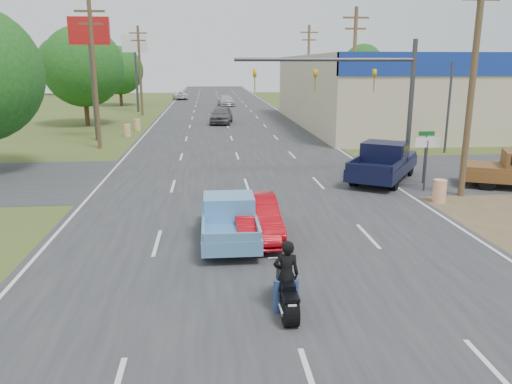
{
  "coord_description": "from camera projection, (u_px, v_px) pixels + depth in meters",
  "views": [
    {
      "loc": [
        -1.8,
        -7.87,
        5.77
      ],
      "look_at": [
        -0.15,
        9.49,
        1.3
      ],
      "focal_mm": 35.0,
      "sensor_mm": 36.0,
      "label": 1
    }
  ],
  "objects": [
    {
      "name": "barrel_1",
      "position": [
        382.0,
        156.0,
        29.6
      ],
      "size": [
        0.56,
        0.56,
        1.0
      ],
      "primitive_type": "cylinder",
      "color": "orange",
      "rests_on": "ground"
    },
    {
      "name": "motorcycle",
      "position": [
        286.0,
        294.0,
        11.8
      ],
      "size": [
        0.68,
        2.21,
        1.12
      ],
      "rotation": [
        0.0,
        0.0,
        0.01
      ],
      "color": "black",
      "rests_on": "ground"
    },
    {
      "name": "lane_sign",
      "position": [
        427.0,
        151.0,
        22.97
      ],
      "size": [
        1.2,
        0.08,
        2.52
      ],
      "color": "#3F3F44",
      "rests_on": "ground"
    },
    {
      "name": "distant_car_white",
      "position": [
        180.0,
        95.0,
        84.24
      ],
      "size": [
        2.95,
        5.15,
        1.35
      ],
      "primitive_type": "imported",
      "rotation": [
        0.0,
        0.0,
        3.29
      ],
      "color": "silver",
      "rests_on": "ground"
    },
    {
      "name": "utility_pole_5",
      "position": [
        94.0,
        71.0,
        34.0
      ],
      "size": [
        2.0,
        0.28,
        10.0
      ],
      "color": "#4C3823",
      "rests_on": "ground"
    },
    {
      "name": "navy_pickup",
      "position": [
        384.0,
        161.0,
        25.41
      ],
      "size": [
        5.13,
        6.18,
        1.96
      ],
      "rotation": [
        0.0,
        0.0,
        -0.58
      ],
      "color": "black",
      "rests_on": "ground"
    },
    {
      "name": "street_name_sign",
      "position": [
        425.0,
        152.0,
        24.54
      ],
      "size": [
        0.8,
        0.08,
        2.61
      ],
      "color": "#3F3F44",
      "rests_on": "ground"
    },
    {
      "name": "utility_pole_6",
      "position": [
        140.0,
        68.0,
        57.15
      ],
      "size": [
        2.0,
        0.28,
        10.0
      ],
      "color": "#4C3823",
      "rests_on": "ground"
    },
    {
      "name": "main_road",
      "position": [
        228.0,
        126.0,
        47.76
      ],
      "size": [
        15.0,
        180.0,
        0.02
      ],
      "primitive_type": "cube",
      "color": "#2D2D30",
      "rests_on": "ground"
    },
    {
      "name": "barrel_0",
      "position": [
        439.0,
        191.0,
        21.37
      ],
      "size": [
        0.56,
        0.56,
        1.0
      ],
      "primitive_type": "cylinder",
      "color": "orange",
      "rests_on": "ground"
    },
    {
      "name": "red_convertible",
      "position": [
        254.0,
        217.0,
        17.03
      ],
      "size": [
        1.66,
        4.35,
        1.41
      ],
      "primitive_type": "imported",
      "rotation": [
        0.0,
        0.0,
        0.04
      ],
      "color": "#A80710",
      "rests_on": "ground"
    },
    {
      "name": "pole_sign_left_far",
      "position": [
        135.0,
        52.0,
        60.45
      ],
      "size": [
        3.0,
        0.35,
        9.2
      ],
      "color": "#3F3F44",
      "rests_on": "ground"
    },
    {
      "name": "pole_sign_left_near",
      "position": [
        90.0,
        45.0,
        37.31
      ],
      "size": [
        3.0,
        0.35,
        9.2
      ],
      "color": "#3F3F44",
      "rests_on": "ground"
    },
    {
      "name": "barrel_2",
      "position": [
        127.0,
        130.0,
        41.08
      ],
      "size": [
        0.56,
        0.56,
        1.0
      ],
      "primitive_type": "cylinder",
      "color": "orange",
      "rests_on": "ground"
    },
    {
      "name": "tree_2",
      "position": [
        119.0,
        70.0,
        70.31
      ],
      "size": [
        6.72,
        6.72,
        8.32
      ],
      "color": "#422D19",
      "rests_on": "ground"
    },
    {
      "name": "utility_pole_1",
      "position": [
        473.0,
        75.0,
        21.27
      ],
      "size": [
        2.0,
        0.28,
        10.0
      ],
      "color": "#4C3823",
      "rests_on": "ground"
    },
    {
      "name": "distant_car_grey",
      "position": [
        221.0,
        115.0,
        49.82
      ],
      "size": [
        2.64,
        5.23,
        1.71
      ],
      "primitive_type": "imported",
      "rotation": [
        0.0,
        0.0,
        -0.13
      ],
      "color": "#545459",
      "rests_on": "ground"
    },
    {
      "name": "tree_6",
      "position": [
        61.0,
        60.0,
        96.44
      ],
      "size": [
        8.82,
        8.82,
        10.92
      ],
      "color": "#422D19",
      "rests_on": "ground"
    },
    {
      "name": "distant_car_silver",
      "position": [
        226.0,
        101.0,
        71.41
      ],
      "size": [
        2.56,
        5.25,
        1.47
      ],
      "primitive_type": "imported",
      "rotation": [
        0.0,
        0.0,
        0.1
      ],
      "color": "silver",
      "rests_on": "ground"
    },
    {
      "name": "tree_1",
      "position": [
        83.0,
        67.0,
        47.07
      ],
      "size": [
        7.56,
        7.56,
        9.36
      ],
      "color": "#422D19",
      "rests_on": "ground"
    },
    {
      "name": "signal_mast",
      "position": [
        361.0,
        84.0,
        24.92
      ],
      "size": [
        9.12,
        0.4,
        7.0
      ],
      "color": "#3F3F44",
      "rests_on": "ground"
    },
    {
      "name": "barrel_3",
      "position": [
        137.0,
        125.0,
        44.96
      ],
      "size": [
        0.56,
        0.56,
        1.0
      ],
      "primitive_type": "cylinder",
      "color": "orange",
      "rests_on": "ground"
    },
    {
      "name": "blue_pickup",
      "position": [
        229.0,
        217.0,
        16.76
      ],
      "size": [
        1.82,
        4.71,
        1.56
      ],
      "rotation": [
        0.0,
        0.0,
        -0.0
      ],
      "color": "black",
      "rests_on": "ground"
    },
    {
      "name": "tree_5",
      "position": [
        363.0,
        64.0,
        102.08
      ],
      "size": [
        7.98,
        7.98,
        9.88
      ],
      "color": "#422D19",
      "rests_on": "ground"
    },
    {
      "name": "utility_pole_3",
      "position": [
        308.0,
        69.0,
        55.99
      ],
      "size": [
        2.0,
        0.28,
        10.0
      ],
      "color": "#4C3823",
      "rests_on": "ground"
    },
    {
      "name": "cross_road",
      "position": [
        244.0,
        176.0,
        26.55
      ],
      "size": [
        120.0,
        10.0,
        0.02
      ],
      "primitive_type": "cube",
      "color": "#2D2D30",
      "rests_on": "ground"
    },
    {
      "name": "utility_pole_2",
      "position": [
        354.0,
        70.0,
        38.63
      ],
      "size": [
        2.0,
        0.28,
        10.0
      ],
      "color": "#4C3823",
      "rests_on": "ground"
    },
    {
      "name": "rider",
      "position": [
        286.0,
        279.0,
        11.76
      ],
      "size": [
        0.63,
        0.42,
        1.72
      ],
      "primitive_type": "imported",
      "rotation": [
        0.0,
        0.0,
        3.15
      ],
      "color": "black",
      "rests_on": "ground"
    }
  ]
}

